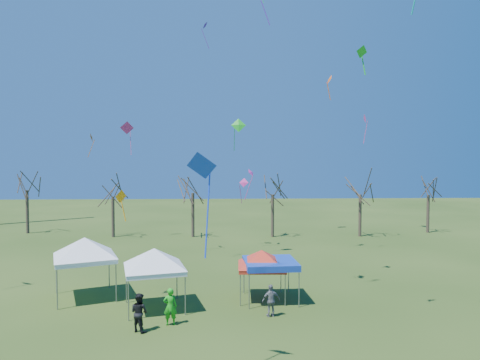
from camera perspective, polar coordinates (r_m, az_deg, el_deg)
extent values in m
plane|color=#2A4215|center=(22.10, -4.45, -18.67)|extent=(140.00, 140.00, 0.00)
cylinder|color=#3D2D21|center=(52.93, -26.49, -3.81)|extent=(0.32, 0.32, 4.78)
cylinder|color=#3D2D21|center=(47.06, -16.57, -4.72)|extent=(0.32, 0.32, 4.28)
cylinder|color=#3D2D21|center=(45.43, -6.30, -4.66)|extent=(0.32, 0.32, 4.64)
cylinder|color=#3D2D21|center=(45.31, 4.37, -4.77)|extent=(0.32, 0.32, 4.49)
cylinder|color=#3D2D21|center=(47.26, 15.71, -4.56)|extent=(0.32, 0.32, 4.47)
cylinder|color=#3D2D21|center=(52.31, 23.77, -4.13)|extent=(0.32, 0.32, 4.23)
cylinder|color=gray|center=(25.63, -23.20, -13.27)|extent=(0.07, 0.07, 2.19)
cylinder|color=gray|center=(28.60, -23.30, -11.62)|extent=(0.07, 0.07, 2.19)
cylinder|color=gray|center=(25.85, -16.20, -13.03)|extent=(0.07, 0.07, 2.19)
cylinder|color=gray|center=(28.80, -17.05, -11.43)|extent=(0.07, 0.07, 2.19)
cube|color=white|center=(26.89, -19.98, -9.78)|extent=(4.28, 4.28, 0.26)
pyramid|color=white|center=(26.66, -20.02, -7.20)|extent=(4.32, 4.32, 1.10)
cylinder|color=gray|center=(22.84, -14.65, -15.32)|extent=(0.06, 0.06, 2.04)
cylinder|color=gray|center=(25.57, -14.92, -13.37)|extent=(0.06, 0.06, 2.04)
cylinder|color=gray|center=(23.11, -7.31, -15.04)|extent=(0.06, 0.06, 2.04)
cylinder|color=gray|center=(25.82, -8.41, -13.16)|extent=(0.06, 0.06, 2.04)
cube|color=white|center=(23.99, -11.35, -11.58)|extent=(3.73, 3.73, 0.24)
pyramid|color=white|center=(23.73, -11.37, -8.91)|extent=(4.18, 4.18, 1.02)
cylinder|color=gray|center=(24.29, 0.05, -14.48)|extent=(0.05, 0.05, 1.76)
cylinder|color=gray|center=(26.67, 0.04, -12.93)|extent=(0.05, 0.05, 1.76)
cylinder|color=gray|center=(24.42, 6.04, -14.40)|extent=(0.05, 0.05, 1.76)
cylinder|color=gray|center=(26.78, 5.47, -12.87)|extent=(0.05, 0.05, 1.76)
cube|color=red|center=(25.25, 2.91, -11.49)|extent=(2.75, 2.75, 0.21)
pyramid|color=red|center=(25.03, 2.91, -9.30)|extent=(3.74, 3.74, 0.88)
cylinder|color=gray|center=(23.81, 1.24, -14.59)|extent=(0.06, 0.06, 1.96)
cylinder|color=gray|center=(26.42, 0.53, -12.86)|extent=(0.06, 0.06, 1.96)
cylinder|color=gray|center=(24.27, 7.87, -14.28)|extent=(0.06, 0.06, 1.96)
cylinder|color=gray|center=(26.84, 6.49, -12.63)|extent=(0.06, 0.06, 1.96)
cube|color=#0F33A0|center=(25.01, 4.04, -11.15)|extent=(3.09, 3.09, 0.23)
cube|color=#0F33A0|center=(24.97, 4.04, -10.76)|extent=(3.09, 3.09, 0.12)
imported|color=slate|center=(22.84, 4.16, -15.73)|extent=(1.04, 0.63, 1.66)
imported|color=#1CA51A|center=(21.96, -9.29, -16.30)|extent=(0.71, 0.51, 1.82)
imported|color=black|center=(21.49, -13.30, -16.79)|extent=(1.11, 1.04, 1.81)
cone|color=#FF3893|center=(44.91, 16.35, 7.88)|extent=(0.32, 0.96, 0.95)
cube|color=#FF3893|center=(44.62, 16.38, 6.14)|extent=(0.42, 0.07, 2.29)
cone|color=#63169F|center=(42.50, -4.71, 19.90)|extent=(0.57, 0.85, 0.72)
cube|color=#63169F|center=(42.52, -4.65, 18.26)|extent=(0.77, 0.08, 1.92)
cone|color=green|center=(21.95, 15.89, 16.15)|extent=(0.71, 0.54, 0.59)
cube|color=green|center=(21.89, 16.15, 14.47)|extent=(0.15, 0.30, 0.97)
cone|color=green|center=(35.33, -0.19, 7.34)|extent=(1.24, 0.55, 1.19)
cube|color=green|center=(35.23, -0.76, 5.38)|extent=(0.06, 0.74, 1.83)
cone|color=orange|center=(25.17, -15.66, -2.09)|extent=(0.68, 0.77, 0.79)
cube|color=orange|center=(25.37, -15.29, -3.91)|extent=(0.36, 0.29, 1.25)
cone|color=#D72F9F|center=(39.19, 1.48, 1.02)|extent=(0.89, 0.99, 0.72)
cube|color=#D72F9F|center=(38.87, 1.17, -1.00)|extent=(0.79, 0.52, 2.32)
cone|color=#FF5E0D|center=(29.28, 11.83, 13.04)|extent=(0.36, 0.66, 0.60)
cube|color=#FF5E0D|center=(29.27, 11.73, 11.55)|extent=(0.29, 0.07, 1.20)
cone|color=blue|center=(15.43, -5.09, 2.02)|extent=(1.39, 1.16, 1.04)
cube|color=blue|center=(15.46, -4.35, -4.71)|extent=(0.22, 0.45, 3.03)
cone|color=#D12E81|center=(45.04, -14.85, 6.77)|extent=(1.49, 0.99, 1.32)
cube|color=#D12E81|center=(44.99, -14.38, 4.79)|extent=(0.27, 0.71, 2.43)
cone|color=#DA3091|center=(39.75, 0.50, -0.34)|extent=(0.95, 0.63, 0.89)
cube|color=#DA3091|center=(39.92, 0.10, -1.92)|extent=(0.28, 0.60, 1.78)
cube|color=#5E1BBD|center=(26.00, 3.30, 21.62)|extent=(0.62, 0.13, 1.65)
cone|color=#E1600B|center=(44.36, -19.16, 5.41)|extent=(0.40, 0.97, 0.94)
cube|color=#E1600B|center=(43.99, -19.22, 4.00)|extent=(0.70, 0.10, 1.75)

